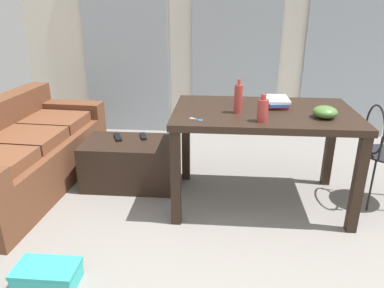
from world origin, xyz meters
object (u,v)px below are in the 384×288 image
(wire_chair, at_px, (381,145))
(bottle_near, at_px, (263,110))
(scissors, at_px, (198,120))
(book_stack, at_px, (276,102))
(tv_remote_secondary, at_px, (143,136))
(shoebox, at_px, (47,275))
(bowl, at_px, (325,112))
(craft_table, at_px, (263,123))
(tv_remote_primary, at_px, (118,137))
(bottle_far, at_px, (238,99))
(coffee_table, at_px, (130,163))
(couch, at_px, (20,155))

(wire_chair, height_order, bottle_near, bottle_near)
(bottle_near, xyz_separation_m, scissors, (-0.45, -0.00, -0.08))
(book_stack, xyz_separation_m, tv_remote_secondary, (-1.13, 0.21, -0.40))
(bottle_near, relative_size, shoebox, 0.53)
(bowl, bearing_deg, bottle_near, -164.83)
(craft_table, height_order, tv_remote_primary, craft_table)
(bottle_near, height_order, scissors, bottle_near)
(bottle_far, distance_m, tv_remote_secondary, 1.04)
(book_stack, height_order, tv_remote_primary, book_stack)
(book_stack, height_order, scissors, book_stack)
(bowl, distance_m, scissors, 0.91)
(craft_table, bearing_deg, bottle_near, -98.60)
(coffee_table, relative_size, scissors, 8.02)
(scissors, bearing_deg, tv_remote_primary, 142.53)
(bowl, xyz_separation_m, shoebox, (-1.72, -0.93, -0.77))
(scissors, relative_size, tv_remote_primary, 0.56)
(tv_remote_primary, height_order, tv_remote_secondary, tv_remote_primary)
(scissors, relative_size, shoebox, 0.27)
(coffee_table, distance_m, tv_remote_primary, 0.26)
(bottle_far, xyz_separation_m, bowl, (0.61, -0.08, -0.07))
(tv_remote_primary, bearing_deg, book_stack, -30.40)
(bowl, relative_size, tv_remote_primary, 0.95)
(bowl, xyz_separation_m, book_stack, (-0.31, 0.29, -0.01))
(scissors, relative_size, tv_remote_secondary, 0.61)
(bottle_near, distance_m, bottle_far, 0.26)
(book_stack, bearing_deg, couch, -179.56)
(couch, distance_m, bottle_far, 1.99)
(tv_remote_secondary, height_order, shoebox, tv_remote_secondary)
(shoebox, bearing_deg, wire_chair, 26.94)
(coffee_table, distance_m, scissors, 1.01)
(bottle_far, bearing_deg, tv_remote_primary, 159.90)
(scissors, xyz_separation_m, shoebox, (-0.83, -0.80, -0.73))
(coffee_table, xyz_separation_m, tv_remote_secondary, (0.11, 0.12, 0.22))
(tv_remote_primary, bearing_deg, bottle_far, -43.34)
(bottle_far, bearing_deg, tv_remote_secondary, 152.56)
(tv_remote_primary, bearing_deg, tv_remote_secondary, -11.81)
(bottle_far, bearing_deg, scissors, -145.20)
(bowl, distance_m, book_stack, 0.42)
(bowl, bearing_deg, coffee_table, 165.87)
(craft_table, relative_size, bottle_far, 5.47)
(wire_chair, xyz_separation_m, tv_remote_primary, (-2.18, 0.24, -0.09))
(wire_chair, bearing_deg, bowl, -157.55)
(couch, height_order, book_stack, book_stack)
(scissors, bearing_deg, bowl, 7.78)
(bottle_near, distance_m, tv_remote_primary, 1.41)
(bottle_far, xyz_separation_m, scissors, (-0.29, -0.20, -0.11))
(coffee_table, height_order, wire_chair, wire_chair)
(couch, bearing_deg, book_stack, 0.44)
(coffee_table, distance_m, tv_remote_secondary, 0.27)
(craft_table, distance_m, tv_remote_primary, 1.31)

